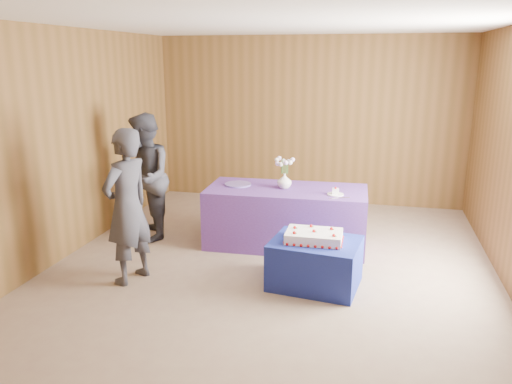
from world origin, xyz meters
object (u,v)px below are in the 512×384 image
(sheet_cake, at_px, (314,236))
(vase, at_px, (284,181))
(guest_left, at_px, (127,207))
(guest_right, at_px, (145,178))
(serving_table, at_px, (286,217))
(cake_table, at_px, (315,263))

(sheet_cake, xyz_separation_m, vase, (-0.52, 1.13, 0.29))
(guest_left, relative_size, guest_right, 1.00)
(guest_right, bearing_deg, serving_table, 66.27)
(serving_table, bearing_deg, sheet_cake, -68.35)
(serving_table, height_order, sheet_cake, serving_table)
(sheet_cake, distance_m, guest_right, 2.52)
(vase, relative_size, guest_right, 0.11)
(cake_table, height_order, serving_table, serving_table)
(vase, relative_size, guest_left, 0.11)
(vase, bearing_deg, serving_table, -23.19)
(cake_table, relative_size, serving_table, 0.45)
(sheet_cake, bearing_deg, guest_right, 157.83)
(cake_table, height_order, vase, vase)
(serving_table, bearing_deg, guest_right, -175.70)
(serving_table, relative_size, sheet_cake, 3.30)
(sheet_cake, relative_size, vase, 3.21)
(guest_right, bearing_deg, sheet_cake, 38.46)
(sheet_cake, relative_size, guest_right, 0.36)
(sheet_cake, bearing_deg, vase, 114.11)
(serving_table, relative_size, vase, 10.57)
(cake_table, height_order, guest_right, guest_right)
(sheet_cake, bearing_deg, guest_left, -171.07)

